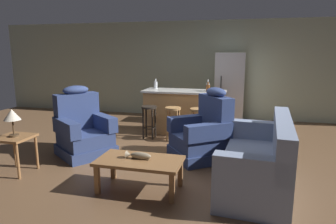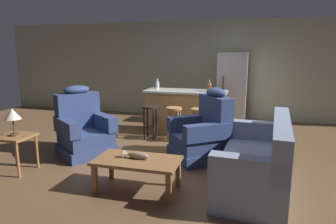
{
  "view_description": "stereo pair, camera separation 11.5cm",
  "coord_description": "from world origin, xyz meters",
  "px_view_note": "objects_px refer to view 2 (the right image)",
  "views": [
    {
      "loc": [
        1.28,
        -5.06,
        1.79
      ],
      "look_at": [
        0.0,
        -0.1,
        0.75
      ],
      "focal_mm": 32.0,
      "sensor_mm": 36.0,
      "label": 1
    },
    {
      "loc": [
        1.4,
        -5.03,
        1.79
      ],
      "look_at": [
        0.0,
        -0.1,
        0.75
      ],
      "focal_mm": 32.0,
      "sensor_mm": 36.0,
      "label": 2
    }
  ],
  "objects_px": {
    "bottle_wine_dark": "(209,88)",
    "table_lamp": "(13,115)",
    "kitchen_island": "(186,111)",
    "bar_stool_left": "(150,116)",
    "recliner_near_island": "(203,134)",
    "coffee_table": "(137,163)",
    "recliner_near_lamp": "(84,130)",
    "refrigerator": "(232,89)",
    "bar_stool_right": "(199,119)",
    "fish_figurine": "(136,155)",
    "bottle_short_amber": "(157,85)",
    "couch": "(259,163)",
    "end_table": "(15,142)",
    "bar_stool_middle": "(174,117)",
    "bottle_tall_green": "(209,87)"
  },
  "relations": [
    {
      "from": "end_table",
      "to": "bottle_short_amber",
      "type": "bearing_deg",
      "value": 67.6
    },
    {
      "from": "recliner_near_lamp",
      "to": "bottle_short_amber",
      "type": "xyz_separation_m",
      "value": [
        0.72,
        2.06,
        0.61
      ]
    },
    {
      "from": "recliner_near_lamp",
      "to": "bottle_short_amber",
      "type": "bearing_deg",
      "value": 107.08
    },
    {
      "from": "fish_figurine",
      "to": "bar_stool_left",
      "type": "height_order",
      "value": "bar_stool_left"
    },
    {
      "from": "recliner_near_island",
      "to": "fish_figurine",
      "type": "bearing_deg",
      "value": 27.3
    },
    {
      "from": "recliner_near_lamp",
      "to": "refrigerator",
      "type": "distance_m",
      "value": 3.89
    },
    {
      "from": "bar_stool_right",
      "to": "recliner_near_island",
      "type": "bearing_deg",
      "value": -75.1
    },
    {
      "from": "recliner_near_island",
      "to": "refrigerator",
      "type": "distance_m",
      "value": 2.79
    },
    {
      "from": "couch",
      "to": "bar_stool_left",
      "type": "bearing_deg",
      "value": -36.01
    },
    {
      "from": "bottle_short_amber",
      "to": "table_lamp",
      "type": "bearing_deg",
      "value": -112.25
    },
    {
      "from": "kitchen_island",
      "to": "bar_stool_left",
      "type": "distance_m",
      "value": 0.88
    },
    {
      "from": "fish_figurine",
      "to": "couch",
      "type": "distance_m",
      "value": 1.63
    },
    {
      "from": "table_lamp",
      "to": "bar_stool_right",
      "type": "height_order",
      "value": "table_lamp"
    },
    {
      "from": "bottle_short_amber",
      "to": "bottle_wine_dark",
      "type": "distance_m",
      "value": 1.27
    },
    {
      "from": "table_lamp",
      "to": "bottle_tall_green",
      "type": "relative_size",
      "value": 1.7
    },
    {
      "from": "refrigerator",
      "to": "bottle_short_amber",
      "type": "xyz_separation_m",
      "value": [
        -1.63,
        -1.0,
        0.15
      ]
    },
    {
      "from": "end_table",
      "to": "bar_stool_left",
      "type": "xyz_separation_m",
      "value": [
        1.36,
        2.23,
        0.01
      ]
    },
    {
      "from": "bottle_tall_green",
      "to": "end_table",
      "type": "bearing_deg",
      "value": -130.34
    },
    {
      "from": "table_lamp",
      "to": "bottle_short_amber",
      "type": "bearing_deg",
      "value": 67.75
    },
    {
      "from": "end_table",
      "to": "bottle_wine_dark",
      "type": "relative_size",
      "value": 2.74
    },
    {
      "from": "kitchen_island",
      "to": "refrigerator",
      "type": "relative_size",
      "value": 1.02
    },
    {
      "from": "bar_stool_middle",
      "to": "refrigerator",
      "type": "bearing_deg",
      "value": 60.88
    },
    {
      "from": "table_lamp",
      "to": "bottle_tall_green",
      "type": "xyz_separation_m",
      "value": [
        2.48,
        2.93,
        0.17
      ]
    },
    {
      "from": "recliner_near_lamp",
      "to": "recliner_near_island",
      "type": "height_order",
      "value": "same"
    },
    {
      "from": "recliner_near_lamp",
      "to": "bar_stool_right",
      "type": "distance_m",
      "value": 2.21
    },
    {
      "from": "bar_stool_left",
      "to": "bottle_wine_dark",
      "type": "xyz_separation_m",
      "value": [
        1.14,
        0.57,
        0.56
      ]
    },
    {
      "from": "bar_stool_left",
      "to": "recliner_near_island",
      "type": "bearing_deg",
      "value": -35.72
    },
    {
      "from": "table_lamp",
      "to": "bottle_wine_dark",
      "type": "relative_size",
      "value": 2.01
    },
    {
      "from": "bottle_tall_green",
      "to": "table_lamp",
      "type": "bearing_deg",
      "value": -130.2
    },
    {
      "from": "coffee_table",
      "to": "recliner_near_lamp",
      "type": "distance_m",
      "value": 1.81
    },
    {
      "from": "couch",
      "to": "bottle_wine_dark",
      "type": "bearing_deg",
      "value": -62.93
    },
    {
      "from": "table_lamp",
      "to": "bar_stool_left",
      "type": "distance_m",
      "value": 2.65
    },
    {
      "from": "end_table",
      "to": "refrigerator",
      "type": "bearing_deg",
      "value": 54.54
    },
    {
      "from": "refrigerator",
      "to": "coffee_table",
      "type": "bearing_deg",
      "value": -102.29
    },
    {
      "from": "bar_stool_right",
      "to": "couch",
      "type": "bearing_deg",
      "value": -58.06
    },
    {
      "from": "end_table",
      "to": "bottle_wine_dark",
      "type": "xyz_separation_m",
      "value": [
        2.5,
        2.81,
        0.57
      ]
    },
    {
      "from": "bottle_tall_green",
      "to": "kitchen_island",
      "type": "bearing_deg",
      "value": -172.98
    },
    {
      "from": "fish_figurine",
      "to": "bottle_short_amber",
      "type": "height_order",
      "value": "bottle_short_amber"
    },
    {
      "from": "refrigerator",
      "to": "bottle_wine_dark",
      "type": "relative_size",
      "value": 8.61
    },
    {
      "from": "recliner_near_lamp",
      "to": "bar_stool_middle",
      "type": "bearing_deg",
      "value": 79.06
    },
    {
      "from": "couch",
      "to": "bottle_short_amber",
      "type": "distance_m",
      "value": 3.53
    },
    {
      "from": "table_lamp",
      "to": "bottle_wine_dark",
      "type": "height_order",
      "value": "bottle_wine_dark"
    },
    {
      "from": "coffee_table",
      "to": "refrigerator",
      "type": "distance_m",
      "value": 4.28
    },
    {
      "from": "couch",
      "to": "bottle_short_amber",
      "type": "height_order",
      "value": "bottle_short_amber"
    },
    {
      "from": "end_table",
      "to": "fish_figurine",
      "type": "bearing_deg",
      "value": -2.13
    },
    {
      "from": "couch",
      "to": "end_table",
      "type": "distance_m",
      "value": 3.54
    },
    {
      "from": "recliner_near_lamp",
      "to": "bottle_wine_dark",
      "type": "xyz_separation_m",
      "value": [
        1.96,
        1.8,
        0.6
      ]
    },
    {
      "from": "recliner_near_island",
      "to": "bar_stool_middle",
      "type": "xyz_separation_m",
      "value": [
        -0.75,
        0.91,
        0.05
      ]
    },
    {
      "from": "couch",
      "to": "bottle_wine_dark",
      "type": "xyz_separation_m",
      "value": [
        -1.01,
        2.38,
        0.69
      ]
    },
    {
      "from": "bottle_wine_dark",
      "to": "table_lamp",
      "type": "bearing_deg",
      "value": -131.58
    }
  ]
}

